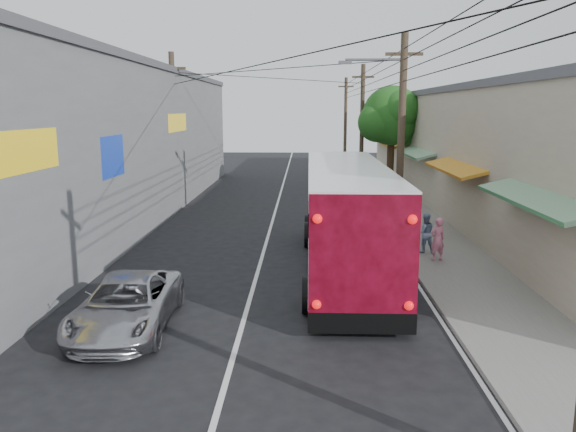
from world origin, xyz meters
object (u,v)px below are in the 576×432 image
Objects in this scene: parked_car_mid at (364,196)px; pedestrian_far at (425,233)px; parked_suv at (372,209)px; pedestrian_near at (438,239)px; coach_bus at (346,216)px; parked_car_far at (351,179)px; jeepney at (127,304)px.

pedestrian_far is (1.20, -9.49, 0.16)m from parked_car_mid.
pedestrian_near is at bearing -78.23° from parked_suv.
pedestrian_far reaches higher than parked_car_mid.
coach_bus reaches higher than parked_car_far.
parked_car_mid reaches higher than parked_car_far.
coach_bus is 3.33m from pedestrian_near.
parked_suv is 3.96× the size of pedestrian_far.
parked_suv is at bearing -86.78° from parked_car_mid.
parked_suv reaches higher than parked_car_mid.
coach_bus reaches higher than parked_suv.
coach_bus is at bearing 26.79° from pedestrian_far.
parked_suv reaches higher than pedestrian_far.
pedestrian_near is 1.11m from pedestrian_far.
pedestrian_near is (1.39, -10.58, 0.18)m from parked_car_mid.
jeepney is at bearing -109.26° from parked_car_mid.
jeepney is 25.56m from parked_car_far.
parked_car_far is at bearing 71.24° from jeepney.
coach_bus is 2.09× the size of parked_suv.
coach_bus is at bearing -8.96° from pedestrian_near.
parked_car_mid is 7.90m from parked_car_far.
parked_car_far is at bearing -105.85° from pedestrian_near.
pedestrian_near is at bearing 32.53° from jeepney.
coach_bus reaches higher than pedestrian_far.
parked_suv is 5.04m from pedestrian_far.
parked_car_mid is 9.56m from pedestrian_far.
parked_car_mid is at bearing -85.24° from parked_car_far.
jeepney is (-5.54, -5.40, -1.15)m from coach_bus.
parked_car_mid is 2.78× the size of pedestrian_far.
pedestrian_near is at bearing 11.63° from coach_bus.
parked_car_mid is 2.71× the size of pedestrian_near.
jeepney is at bearing 14.55° from pedestrian_near.
pedestrian_far is at bearing 37.75° from jeepney.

